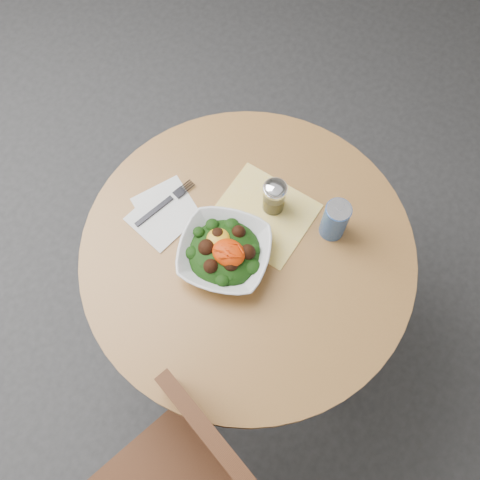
{
  "coord_description": "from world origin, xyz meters",
  "views": [
    {
      "loc": [
        0.25,
        -0.48,
        2.07
      ],
      "look_at": [
        -0.02,
        -0.01,
        0.81
      ],
      "focal_mm": 40.0,
      "sensor_mm": 36.0,
      "label": 1
    }
  ],
  "objects_px": {
    "chair": "(196,475)",
    "beverage_can": "(335,220)",
    "spice_shaker": "(274,197)",
    "salad_bowl": "(225,252)"
  },
  "relations": [
    {
      "from": "chair",
      "to": "beverage_can",
      "type": "distance_m",
      "value": 0.78
    },
    {
      "from": "chair",
      "to": "spice_shaker",
      "type": "xyz_separation_m",
      "value": [
        -0.15,
        0.7,
        0.32
      ]
    },
    {
      "from": "beverage_can",
      "to": "salad_bowl",
      "type": "bearing_deg",
      "value": -135.27
    },
    {
      "from": "salad_bowl",
      "to": "beverage_can",
      "type": "relative_size",
      "value": 2.2
    },
    {
      "from": "salad_bowl",
      "to": "spice_shaker",
      "type": "xyz_separation_m",
      "value": [
        0.04,
        0.2,
        0.02
      ]
    },
    {
      "from": "salad_bowl",
      "to": "beverage_can",
      "type": "bearing_deg",
      "value": 44.73
    },
    {
      "from": "spice_shaker",
      "to": "beverage_can",
      "type": "bearing_deg",
      "value": 4.58
    },
    {
      "from": "spice_shaker",
      "to": "beverage_can",
      "type": "distance_m",
      "value": 0.17
    },
    {
      "from": "chair",
      "to": "beverage_can",
      "type": "xyz_separation_m",
      "value": [
        0.02,
        0.71,
        0.33
      ]
    },
    {
      "from": "beverage_can",
      "to": "spice_shaker",
      "type": "bearing_deg",
      "value": -175.42
    }
  ]
}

